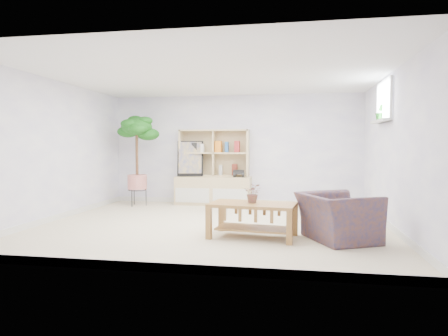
% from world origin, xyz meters
% --- Properties ---
extents(floor, '(5.50, 5.00, 0.01)m').
position_xyz_m(floor, '(0.00, 0.00, 0.00)').
color(floor, beige).
rests_on(floor, ground).
extents(ceiling, '(5.50, 5.00, 0.01)m').
position_xyz_m(ceiling, '(0.00, 0.00, 2.40)').
color(ceiling, white).
rests_on(ceiling, walls).
extents(walls, '(5.51, 5.01, 2.40)m').
position_xyz_m(walls, '(0.00, 0.00, 1.20)').
color(walls, silver).
rests_on(walls, floor).
extents(baseboard, '(5.50, 5.00, 0.10)m').
position_xyz_m(baseboard, '(0.00, 0.00, 0.05)').
color(baseboard, silver).
rests_on(baseboard, floor).
extents(window, '(0.10, 0.98, 0.68)m').
position_xyz_m(window, '(2.73, 0.60, 2.00)').
color(window, white).
rests_on(window, walls).
extents(window_sill, '(0.14, 1.00, 0.04)m').
position_xyz_m(window_sill, '(2.67, 0.60, 1.68)').
color(window_sill, silver).
rests_on(window_sill, walls).
extents(storage_unit, '(1.64, 0.55, 1.64)m').
position_xyz_m(storage_unit, '(-0.44, 2.24, 0.82)').
color(storage_unit, '#C9B88A').
rests_on(storage_unit, floor).
extents(poster, '(0.58, 0.23, 0.78)m').
position_xyz_m(poster, '(-0.95, 2.22, 1.00)').
color(poster, gold).
rests_on(poster, storage_unit).
extents(toy_truck, '(0.37, 0.28, 0.18)m').
position_xyz_m(toy_truck, '(0.13, 2.16, 0.70)').
color(toy_truck, black).
rests_on(toy_truck, storage_unit).
extents(coffee_table, '(1.25, 0.79, 0.48)m').
position_xyz_m(coffee_table, '(0.72, -0.78, 0.24)').
color(coffee_table, brown).
rests_on(coffee_table, floor).
extents(table_plant, '(0.25, 0.21, 0.27)m').
position_xyz_m(table_plant, '(0.72, -0.74, 0.61)').
color(table_plant, '#28762B').
rests_on(table_plant, coffee_table).
extents(floor_tree, '(0.87, 0.87, 1.95)m').
position_xyz_m(floor_tree, '(-2.02, 1.81, 0.97)').
color(floor_tree, '#174812').
rests_on(floor_tree, floor).
extents(armchair, '(1.18, 1.24, 0.72)m').
position_xyz_m(armchair, '(1.86, -0.78, 0.36)').
color(armchair, navy).
rests_on(armchair, floor).
extents(sill_plant, '(0.15, 0.12, 0.26)m').
position_xyz_m(sill_plant, '(2.67, 0.65, 1.83)').
color(sill_plant, '#174812').
rests_on(sill_plant, window_sill).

